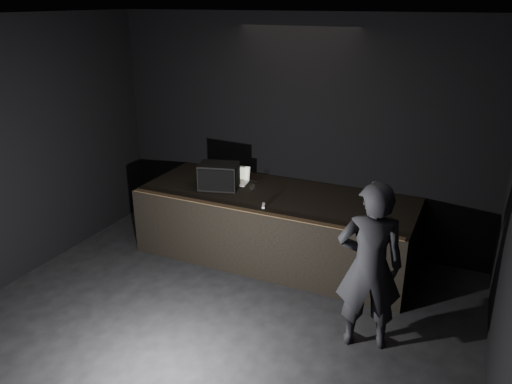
{
  "coord_description": "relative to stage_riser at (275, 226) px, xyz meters",
  "views": [
    {
      "loc": [
        2.57,
        -3.51,
        3.66
      ],
      "look_at": [
        -0.12,
        2.3,
        1.17
      ],
      "focal_mm": 35.0,
      "sensor_mm": 36.0,
      "label": 1
    }
  ],
  "objects": [
    {
      "name": "wii_remote",
      "position": [
        0.03,
        -0.49,
        0.51
      ],
      "size": [
        0.09,
        0.16,
        0.03
      ],
      "primitive_type": "cube",
      "rotation": [
        0.0,
        0.0,
        0.36
      ],
      "color": "silver",
      "rests_on": "stage_riser"
    },
    {
      "name": "ground",
      "position": [
        0.0,
        -2.73,
        -0.5
      ],
      "size": [
        7.0,
        7.0,
        0.0
      ],
      "primitive_type": "plane",
      "color": "black",
      "rests_on": "ground"
    },
    {
      "name": "cable",
      "position": [
        -0.92,
        0.41,
        0.51
      ],
      "size": [
        0.99,
        0.14,
        0.02
      ],
      "primitive_type": "cylinder",
      "rotation": [
        0.0,
        1.57,
        -0.12
      ],
      "color": "black",
      "rests_on": "stage_riser"
    },
    {
      "name": "laptop",
      "position": [
        -0.74,
        0.24,
        0.56
      ],
      "size": [
        0.37,
        0.34,
        0.23
      ],
      "rotation": [
        0.0,
        0.0,
        0.13
      ],
      "color": "white",
      "rests_on": "stage_riser"
    },
    {
      "name": "room_walls",
      "position": [
        0.0,
        -2.73,
        1.52
      ],
      "size": [
        6.1,
        7.1,
        3.52
      ],
      "color": "black",
      "rests_on": "ground"
    },
    {
      "name": "plastic_cup",
      "position": [
        -0.38,
        -0.01,
        0.55
      ],
      "size": [
        0.08,
        0.08,
        0.1
      ],
      "primitive_type": "cylinder",
      "color": "white",
      "rests_on": "stage_riser"
    },
    {
      "name": "person",
      "position": [
        1.71,
        -1.48,
        0.48
      ],
      "size": [
        0.82,
        0.66,
        1.96
      ],
      "primitive_type": "imported",
      "rotation": [
        0.0,
        0.0,
        3.44
      ],
      "color": "black",
      "rests_on": "ground"
    },
    {
      "name": "beer_can",
      "position": [
        -0.68,
        -0.17,
        0.57
      ],
      "size": [
        0.06,
        0.06,
        0.15
      ],
      "color": "silver",
      "rests_on": "stage_riser"
    },
    {
      "name": "stage_monitor",
      "position": [
        -0.88,
        -0.11,
        0.69
      ],
      "size": [
        0.65,
        0.55,
        0.38
      ],
      "rotation": [
        0.0,
        0.0,
        0.27
      ],
      "color": "black",
      "rests_on": "stage_riser"
    },
    {
      "name": "riser_lip",
      "position": [
        0.0,
        -0.71,
        0.51
      ],
      "size": [
        3.92,
        0.1,
        0.01
      ],
      "primitive_type": "cube",
      "color": "brown",
      "rests_on": "stage_riser"
    },
    {
      "name": "stage_riser",
      "position": [
        0.0,
        0.0,
        0.0
      ],
      "size": [
        4.0,
        1.5,
        1.0
      ],
      "primitive_type": "cube",
      "color": "black",
      "rests_on": "ground"
    }
  ]
}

